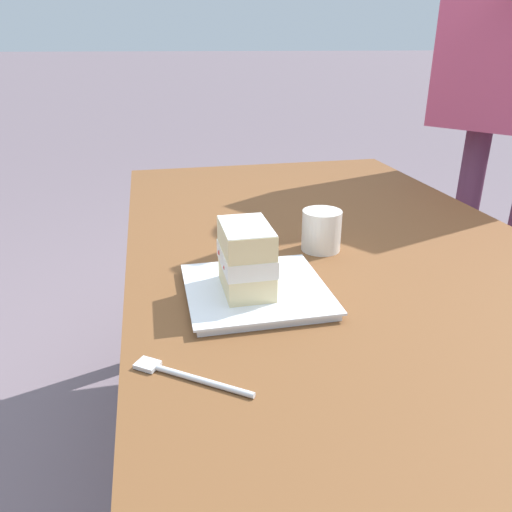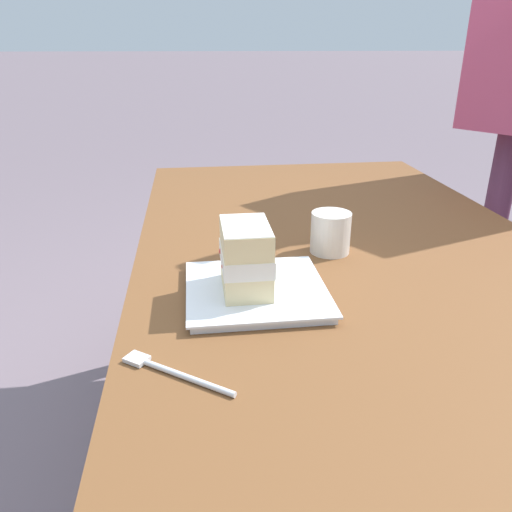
{
  "view_description": "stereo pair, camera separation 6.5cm",
  "coord_description": "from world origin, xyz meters",
  "px_view_note": "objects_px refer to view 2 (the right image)",
  "views": [
    {
      "loc": [
        -0.96,
        0.38,
        1.1
      ],
      "look_at": [
        -0.22,
        0.22,
        0.78
      ],
      "focal_mm": 34.87,
      "sensor_mm": 36.0,
      "label": 1
    },
    {
      "loc": [
        -0.97,
        0.31,
        1.1
      ],
      "look_at": [
        -0.22,
        0.22,
        0.78
      ],
      "focal_mm": 34.87,
      "sensor_mm": 36.0,
      "label": 2
    }
  ],
  "objects_px": {
    "patio_table": "(341,279)",
    "coffee_cup": "(331,232)",
    "dessert_plate": "(256,291)",
    "dessert_fork": "(171,371)",
    "cake_slice": "(246,258)"
  },
  "relations": [
    {
      "from": "patio_table",
      "to": "coffee_cup",
      "type": "height_order",
      "value": "coffee_cup"
    },
    {
      "from": "patio_table",
      "to": "coffee_cup",
      "type": "distance_m",
      "value": 0.15
    },
    {
      "from": "dessert_plate",
      "to": "dessert_fork",
      "type": "xyz_separation_m",
      "value": [
        -0.2,
        0.14,
        -0.0
      ]
    },
    {
      "from": "coffee_cup",
      "to": "cake_slice",
      "type": "bearing_deg",
      "value": 132.5
    },
    {
      "from": "dessert_fork",
      "to": "coffee_cup",
      "type": "distance_m",
      "value": 0.49
    },
    {
      "from": "dessert_plate",
      "to": "dessert_fork",
      "type": "distance_m",
      "value": 0.25
    },
    {
      "from": "cake_slice",
      "to": "dessert_fork",
      "type": "xyz_separation_m",
      "value": [
        -0.2,
        0.12,
        -0.07
      ]
    },
    {
      "from": "dessert_fork",
      "to": "cake_slice",
      "type": "bearing_deg",
      "value": -31.07
    },
    {
      "from": "cake_slice",
      "to": "coffee_cup",
      "type": "relative_size",
      "value": 1.43
    },
    {
      "from": "cake_slice",
      "to": "coffee_cup",
      "type": "xyz_separation_m",
      "value": [
        0.18,
        -0.19,
        -0.03
      ]
    },
    {
      "from": "patio_table",
      "to": "dessert_fork",
      "type": "bearing_deg",
      "value": 140.09
    },
    {
      "from": "cake_slice",
      "to": "dessert_plate",
      "type": "bearing_deg",
      "value": -76.41
    },
    {
      "from": "dessert_plate",
      "to": "dessert_fork",
      "type": "height_order",
      "value": "dessert_plate"
    },
    {
      "from": "dessert_plate",
      "to": "cake_slice",
      "type": "height_order",
      "value": "cake_slice"
    },
    {
      "from": "patio_table",
      "to": "coffee_cup",
      "type": "xyz_separation_m",
      "value": [
        -0.05,
        0.05,
        0.13
      ]
    }
  ]
}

